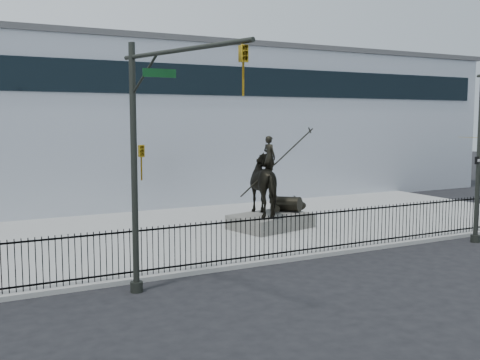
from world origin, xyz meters
name	(u,v)px	position (x,y,z in m)	size (l,w,h in m)	color
ground	(338,264)	(0.00, 0.00, 0.00)	(120.00, 120.00, 0.00)	black
plaza	(242,227)	(0.00, 7.00, 0.07)	(30.00, 12.00, 0.15)	#9A9B98
building	(148,126)	(0.00, 20.00, 4.50)	(44.00, 14.00, 9.00)	silver
picket_fence	(317,232)	(0.00, 1.25, 0.90)	(22.10, 0.10, 1.50)	black
statue_plinth	(271,221)	(0.82, 5.84, 0.46)	(3.32, 2.28, 0.62)	#605E58
equestrian_statue	(272,185)	(0.88, 5.86, 2.08)	(4.15, 3.08, 3.61)	black
traffic_signal_left	(152,152)	(-6.75, -0.62, 4.03)	(1.52, 4.84, 7.00)	#242722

